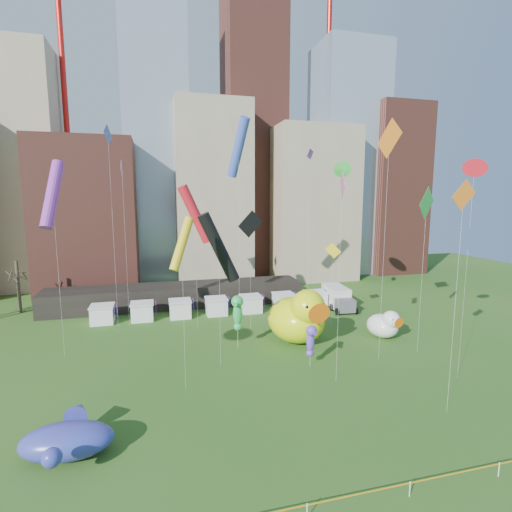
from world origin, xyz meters
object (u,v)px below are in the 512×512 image
object	(u,v)px
big_duck	(298,317)
seahorse_green	(238,310)
small_duck	(384,324)
seahorse_purple	(311,338)
whale_inflatable	(68,438)
box_truck	(337,297)

from	to	relation	value
big_duck	seahorse_green	xyz separation A→B (m)	(-6.96, -0.16, 1.38)
seahorse_green	small_duck	bearing A→B (deg)	20.80
seahorse_purple	whale_inflatable	world-z (taller)	seahorse_purple
small_duck	seahorse_green	size ratio (longest dim) A/B	0.82
small_duck	whale_inflatable	distance (m)	34.03
small_duck	whale_inflatable	bearing A→B (deg)	-171.75
seahorse_purple	whale_inflatable	bearing A→B (deg)	-163.09
big_duck	small_duck	xyz separation A→B (m)	(10.29, -1.10, -1.38)
seahorse_green	seahorse_purple	distance (m)	8.61
box_truck	big_duck	bearing A→B (deg)	-126.82
whale_inflatable	small_duck	bearing A→B (deg)	26.29
big_duck	box_truck	world-z (taller)	big_duck
seahorse_purple	box_truck	distance (m)	21.64
big_duck	box_truck	bearing A→B (deg)	35.04
seahorse_green	seahorse_purple	bearing A→B (deg)	-22.57
whale_inflatable	box_truck	xyz separation A→B (m)	(31.71, 26.26, 0.46)
big_duck	small_duck	size ratio (longest dim) A/B	1.85
seahorse_green	whale_inflatable	bearing A→B (deg)	-110.42
small_duck	seahorse_purple	size ratio (longest dim) A/B	1.17
seahorse_green	whale_inflatable	distance (m)	20.31
small_duck	seahorse_purple	bearing A→B (deg)	-170.44
seahorse_green	box_truck	distance (m)	21.50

